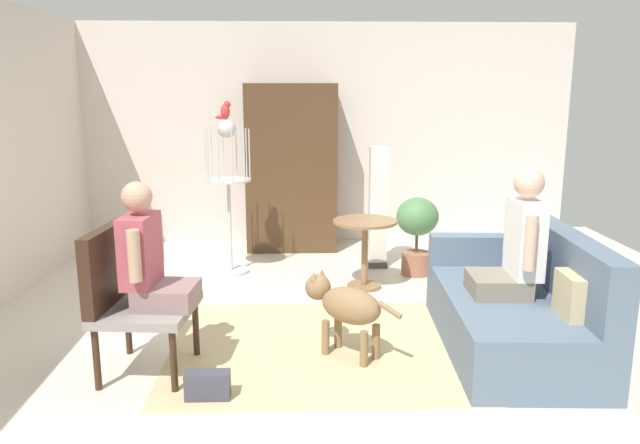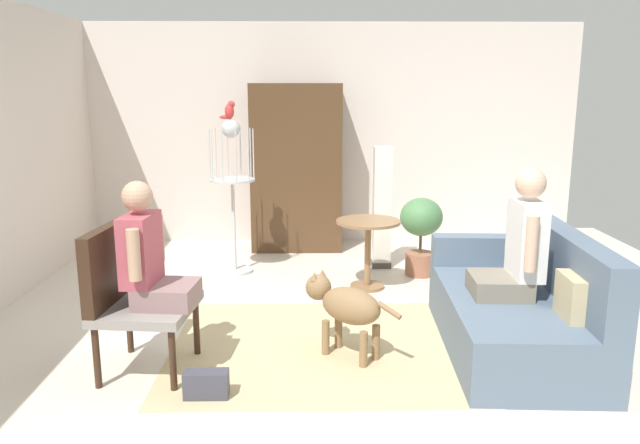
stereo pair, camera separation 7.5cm
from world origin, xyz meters
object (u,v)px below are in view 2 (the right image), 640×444
couch (519,309)px  person_on_couch (518,246)px  parrot (229,110)px  armoire_cabinet (296,168)px  person_on_armchair (149,257)px  bird_cage_stand (233,187)px  handbag (206,384)px  column_lamp (382,208)px  potted_plant (421,228)px  round_end_table (368,241)px  dog (345,305)px  armchair (127,289)px

couch → person_on_couch: person_on_couch is taller
parrot → armoire_cabinet: size_ratio=0.09×
person_on_armchair → parrot: (0.26, 2.24, 0.85)m
bird_cage_stand → handbag: bird_cage_stand is taller
person_on_armchair → column_lamp: bearing=53.5°
potted_plant → person_on_couch: bearing=-79.3°
handbag → armoire_cabinet: bearing=82.4°
couch → handbag: 2.26m
round_end_table → potted_plant: bearing=35.6°
dog → potted_plant: (0.86, 1.90, 0.12)m
couch → armchair: (-2.70, -0.31, 0.27)m
armchair → person_on_armchair: size_ratio=1.20×
potted_plant → person_on_armchair: bearing=-135.4°
person_on_armchair → handbag: size_ratio=3.01×
person_on_armchair → potted_plant: 3.02m
handbag → parrot: bearing=93.2°
dog → armoire_cabinet: size_ratio=0.33×
person_on_couch → parrot: parrot is taller
bird_cage_stand → armchair: bearing=-100.8°
couch → armchair: 2.73m
person_on_armchair → bird_cage_stand: 2.26m
column_lamp → handbag: (-1.38, -2.80, -0.54)m
bird_cage_stand → armoire_cabinet: 1.17m
potted_plant → parrot: bearing=176.1°
couch → parrot: parrot is taller
bird_cage_stand → round_end_table: bearing=-22.2°
dog → potted_plant: bearing=65.6°
couch → armoire_cabinet: size_ratio=0.93×
round_end_table → parrot: size_ratio=3.68×
armchair → couch: bearing=6.5°
round_end_table → armoire_cabinet: bearing=114.4°
round_end_table → column_lamp: bearing=73.5°
person_on_couch → parrot: 3.09m
person_on_armchair → parrot: bearing=83.4°
armchair → person_on_couch: 2.67m
couch → potted_plant: bearing=102.4°
armoire_cabinet → armchair: bearing=-107.9°
round_end_table → dog: round_end_table is taller
person_on_couch → round_end_table: bearing=122.8°
handbag → round_end_table: bearing=60.6°
parrot → potted_plant: (1.89, -0.13, -1.15)m
couch → bird_cage_stand: (-2.27, 1.92, 0.59)m
couch → bird_cage_stand: bird_cage_stand is taller
person_on_armchair → column_lamp: person_on_armchair is taller
person_on_armchair → bird_cage_stand: bearing=83.2°
person_on_couch → bird_cage_stand: (-2.22, 1.95, 0.12)m
couch → armoire_cabinet: armoire_cabinet is taller
parrot → round_end_table: bearing=-22.0°
armoire_cabinet → handbag: bearing=-97.6°
armchair → dog: 1.46m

